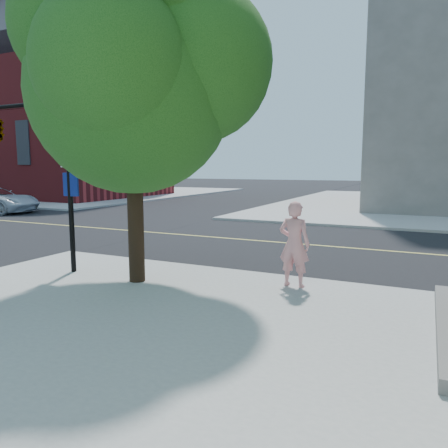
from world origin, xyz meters
The scene contains 8 objects.
ground centered at (0.00, 0.00, 0.00)m, with size 140.00×140.00×0.00m, color black.
road_ew centered at (0.00, 4.50, 0.01)m, with size 140.00×9.00×0.01m, color black.
sidewalk_nw centered at (-23.00, 21.50, 0.06)m, with size 26.00×25.00×0.12m, color #A7A7A5.
church centered at (-20.00, 18.00, 7.18)m, with size 15.20×12.00×14.40m.
office_block centered at (-32.00, 21.98, 9.12)m, with size 12.00×14.08×18.00m.
man_on_phone centered at (5.82, -0.79, 0.98)m, with size 0.63×0.41×1.73m, color pink.
street_tree centered at (2.84, -1.81, 4.46)m, with size 5.07×4.61×6.73m.
signal_pole centered at (-1.05, -1.78, 3.38)m, with size 3.55×0.40×4.00m.
Camera 1 is at (8.19, -9.04, 2.52)m, focal length 34.52 mm.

